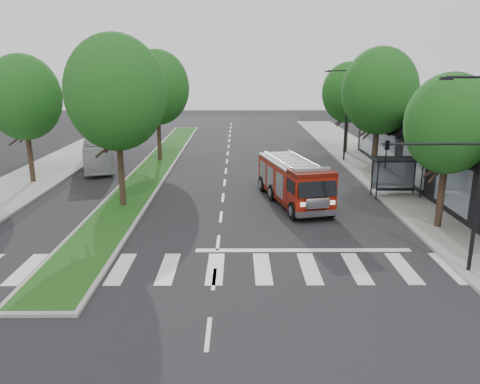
# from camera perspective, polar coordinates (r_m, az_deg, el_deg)

# --- Properties ---
(ground) EXTENTS (140.00, 140.00, 0.00)m
(ground) POSITION_cam_1_polar(r_m,az_deg,el_deg) (22.85, -2.68, -6.19)
(ground) COLOR black
(ground) RESTS_ON ground
(sidewalk_right) EXTENTS (5.00, 80.00, 0.15)m
(sidewalk_right) POSITION_cam_1_polar(r_m,az_deg,el_deg) (34.33, 19.36, 0.40)
(sidewalk_right) COLOR gray
(sidewalk_right) RESTS_ON ground
(sidewalk_left) EXTENTS (5.00, 80.00, 0.15)m
(sidewalk_left) POSITION_cam_1_polar(r_m,az_deg,el_deg) (35.83, -25.84, 0.32)
(sidewalk_left) COLOR gray
(sidewalk_left) RESTS_ON ground
(median) EXTENTS (3.00, 50.00, 0.15)m
(median) POSITION_cam_1_polar(r_m,az_deg,el_deg) (40.71, -10.15, 3.24)
(median) COLOR gray
(median) RESTS_ON ground
(storefront_row) EXTENTS (8.00, 30.00, 5.00)m
(storefront_row) POSITION_cam_1_polar(r_m,az_deg,el_deg) (35.62, 26.55, 4.16)
(storefront_row) COLOR black
(storefront_row) RESTS_ON ground
(bus_shelter) EXTENTS (3.20, 1.60, 2.61)m
(bus_shelter) POSITION_cam_1_polar(r_m,az_deg,el_deg) (31.77, 18.54, 2.97)
(bus_shelter) COLOR black
(bus_shelter) RESTS_ON ground
(tree_right_near) EXTENTS (4.40, 4.40, 8.05)m
(tree_right_near) POSITION_cam_1_polar(r_m,az_deg,el_deg) (25.70, 24.16, 7.58)
(tree_right_near) COLOR black
(tree_right_near) RESTS_ON ground
(tree_right_mid) EXTENTS (5.60, 5.60, 9.72)m
(tree_right_mid) POSITION_cam_1_polar(r_m,az_deg,el_deg) (36.85, 16.68, 11.70)
(tree_right_mid) COLOR black
(tree_right_mid) RESTS_ON ground
(tree_right_far) EXTENTS (5.00, 5.00, 8.73)m
(tree_right_far) POSITION_cam_1_polar(r_m,az_deg,el_deg) (46.54, 13.07, 11.72)
(tree_right_far) COLOR black
(tree_right_far) RESTS_ON ground
(tree_median_near) EXTENTS (5.80, 5.80, 10.16)m
(tree_median_near) POSITION_cam_1_polar(r_m,az_deg,el_deg) (28.17, -14.90, 11.61)
(tree_median_near) COLOR black
(tree_median_near) RESTS_ON ground
(tree_median_far) EXTENTS (5.60, 5.60, 9.72)m
(tree_median_far) POSITION_cam_1_polar(r_m,az_deg,el_deg) (41.88, -10.10, 12.43)
(tree_median_far) COLOR black
(tree_median_far) RESTS_ON ground
(tree_left_mid) EXTENTS (5.20, 5.20, 9.16)m
(tree_left_mid) POSITION_cam_1_polar(r_m,az_deg,el_deg) (36.53, -24.90, 10.40)
(tree_left_mid) COLOR black
(tree_left_mid) RESTS_ON ground
(streetlight_right_near) EXTENTS (4.08, 0.22, 8.00)m
(streetlight_right_near) POSITION_cam_1_polar(r_m,az_deg,el_deg) (20.10, 25.28, 3.25)
(streetlight_right_near) COLOR black
(streetlight_right_near) RESTS_ON ground
(streetlight_right_far) EXTENTS (2.11, 0.20, 8.00)m
(streetlight_right_far) POSITION_cam_1_polar(r_m,az_deg,el_deg) (42.49, 12.65, 9.61)
(streetlight_right_far) COLOR black
(streetlight_right_far) RESTS_ON ground
(fire_engine) EXTENTS (4.19, 8.56, 2.85)m
(fire_engine) POSITION_cam_1_polar(r_m,az_deg,el_deg) (29.13, 6.56, 1.26)
(fire_engine) COLOR #520C04
(fire_engine) RESTS_ON ground
(city_bus) EXTENTS (4.81, 9.71, 2.64)m
(city_bus) POSITION_cam_1_polar(r_m,az_deg,el_deg) (41.26, -16.91, 4.74)
(city_bus) COLOR #B4B4B8
(city_bus) RESTS_ON ground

